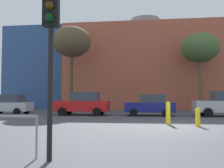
# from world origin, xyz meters

# --- Properties ---
(ground_plane) EXTENTS (200.00, 200.00, 0.00)m
(ground_plane) POSITION_xyz_m (0.00, 0.00, 0.00)
(ground_plane) COLOR #47474C
(building_backdrop) EXTENTS (35.68, 12.56, 12.27)m
(building_backdrop) POSITION_xyz_m (-1.37, 22.20, 5.20)
(building_backdrop) COLOR #B2563D
(building_backdrop) RESTS_ON ground_plane
(parked_car_0) EXTENTS (3.80, 1.87, 1.65)m
(parked_car_0) POSITION_xyz_m (-12.93, 7.41, 0.82)
(parked_car_0) COLOR silver
(parked_car_0) RESTS_ON ground_plane
(parked_car_1) EXTENTS (4.29, 2.10, 1.86)m
(parked_car_1) POSITION_xyz_m (-6.56, 7.41, 0.92)
(parked_car_1) COLOR red
(parked_car_1) RESTS_ON ground_plane
(parked_car_2) EXTENTS (3.84, 1.89, 1.67)m
(parked_car_2) POSITION_xyz_m (-1.17, 7.41, 0.83)
(parked_car_2) COLOR navy
(parked_car_2) RESTS_ON ground_plane
(traffic_light_near_left) EXTENTS (0.38, 0.38, 3.99)m
(traffic_light_near_left) POSITION_xyz_m (-3.86, -6.90, 2.93)
(traffic_light_near_left) COLOR black
(traffic_light_near_left) RESTS_ON ground_plane
(bare_tree_0) EXTENTS (3.77, 3.77, 7.97)m
(bare_tree_0) POSITION_xyz_m (4.04, 13.54, 6.40)
(bare_tree_0) COLOR brown
(bare_tree_0) RESTS_ON ground_plane
(bare_tree_1) EXTENTS (3.98, 3.98, 8.79)m
(bare_tree_1) POSITION_xyz_m (-9.07, 12.58, 7.14)
(bare_tree_1) COLOR brown
(bare_tree_1) RESTS_ON ground_plane
(bollard_yellow_0) EXTENTS (0.24, 0.24, 1.20)m
(bollard_yellow_0) POSITION_xyz_m (-0.42, 1.23, 0.60)
(bollard_yellow_0) COLOR yellow
(bollard_yellow_0) RESTS_ON ground_plane
(bollard_yellow_1) EXTENTS (0.24, 0.24, 0.90)m
(bollard_yellow_1) POSITION_xyz_m (0.95, 0.46, 0.45)
(bollard_yellow_1) COLOR yellow
(bollard_yellow_1) RESTS_ON ground_plane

